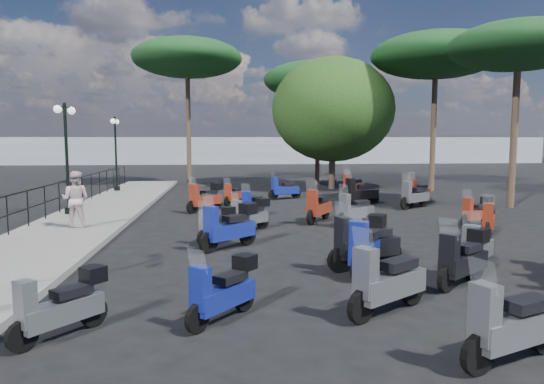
{
  "coord_description": "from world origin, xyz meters",
  "views": [
    {
      "loc": [
        -1.73,
        -12.97,
        2.77
      ],
      "look_at": [
        -0.45,
        1.38,
        1.2
      ],
      "focal_mm": 32.0,
      "sensor_mm": 36.0,
      "label": 1
    }
  ],
  "objects": [
    {
      "name": "ground",
      "position": [
        0.0,
        0.0,
        0.0
      ],
      "size": [
        120.0,
        120.0,
        0.0
      ],
      "primitive_type": "plane",
      "color": "black",
      "rests_on": "ground"
    },
    {
      "name": "sidewalk",
      "position": [
        -6.5,
        3.0,
        0.07
      ],
      "size": [
        3.0,
        30.0,
        0.15
      ],
      "primitive_type": "cube",
      "color": "slate",
      "rests_on": "ground"
    },
    {
      "name": "railing",
      "position": [
        -7.8,
        2.8,
        0.9
      ],
      "size": [
        0.04,
        26.04,
        1.1
      ],
      "color": "black",
      "rests_on": "sidewalk"
    },
    {
      "name": "lamp_post_1",
      "position": [
        -7.39,
        4.58,
        2.36
      ],
      "size": [
        0.46,
        1.12,
        3.88
      ],
      "rotation": [
        0.0,
        0.0,
        -0.22
      ],
      "color": "black",
      "rests_on": "sidewalk"
    },
    {
      "name": "lamp_post_2",
      "position": [
        -7.47,
        12.38,
        2.29
      ],
      "size": [
        0.3,
        1.11,
        3.75
      ],
      "rotation": [
        0.0,
        0.0,
        0.02
      ],
      "color": "black",
      "rests_on": "sidewalk"
    },
    {
      "name": "pedestrian_far",
      "position": [
        -6.3,
        1.81,
        1.0
      ],
      "size": [
        0.88,
        0.72,
        1.69
      ],
      "primitive_type": "imported",
      "rotation": [
        0.0,
        0.0,
        3.04
      ],
      "color": "#C7AAAF",
      "rests_on": "sidewalk"
    },
    {
      "name": "scooter_0",
      "position": [
        -4.09,
        -6.2,
        0.45
      ],
      "size": [
        1.08,
        1.25,
        1.2
      ],
      "rotation": [
        0.0,
        0.0,
        2.45
      ],
      "color": "black",
      "rests_on": "ground"
    },
    {
      "name": "scooter_1",
      "position": [
        -1.84,
        -5.76,
        0.46
      ],
      "size": [
        1.1,
        1.28,
        1.23
      ],
      "rotation": [
        0.0,
        0.0,
        2.45
      ],
      "color": "black",
      "rests_on": "ground"
    },
    {
      "name": "scooter_2",
      "position": [
        -2.08,
        0.03,
        0.45
      ],
      "size": [
        1.03,
        1.26,
        1.19
      ],
      "rotation": [
        0.0,
        0.0,
        2.48
      ],
      "color": "black",
      "rests_on": "ground"
    },
    {
      "name": "scooter_3",
      "position": [
        -1.13,
        1.53,
        0.47
      ],
      "size": [
        1.32,
        1.11,
        1.25
      ],
      "rotation": [
        0.0,
        0.0,
        2.25
      ],
      "color": "black",
      "rests_on": "ground"
    },
    {
      "name": "scooter_4",
      "position": [
        -2.66,
        5.6,
        0.53
      ],
      "size": [
        1.35,
        1.4,
        1.41
      ],
      "rotation": [
        0.0,
        0.0,
        2.38
      ],
      "color": "black",
      "rests_on": "ground"
    },
    {
      "name": "scooter_5",
      "position": [
        -1.58,
        7.51,
        0.41
      ],
      "size": [
        0.85,
        1.33,
        1.18
      ],
      "rotation": [
        0.0,
        0.0,
        2.63
      ],
      "color": "black",
      "rests_on": "ground"
    },
    {
      "name": "scooter_6",
      "position": [
        1.13,
        -3.04,
        0.51
      ],
      "size": [
        1.79,
        0.87,
        1.48
      ],
      "rotation": [
        0.0,
        0.0,
        1.92
      ],
      "color": "black",
      "rests_on": "ground"
    },
    {
      "name": "scooter_7",
      "position": [
        1.13,
        -3.28,
        0.56
      ],
      "size": [
        1.17,
        1.66,
        1.49
      ],
      "rotation": [
        0.0,
        0.0,
        2.58
      ],
      "color": "black",
      "rests_on": "ground"
    },
    {
      "name": "scooter_8",
      "position": [
        -1.73,
        -0.83,
        0.55
      ],
      "size": [
        1.49,
        1.35,
        1.46
      ],
      "rotation": [
        0.0,
        0.0,
        2.29
      ],
      "color": "black",
      "rests_on": "ground"
    },
    {
      "name": "scooter_9",
      "position": [
        -0.91,
        4.04,
        0.43
      ],
      "size": [
        0.91,
        1.41,
        1.25
      ],
      "rotation": [
        0.0,
        0.0,
        2.62
      ],
      "color": "black",
      "rests_on": "ground"
    },
    {
      "name": "scooter_10",
      "position": [
        0.8,
        9.18,
        0.46
      ],
      "size": [
        1.59,
        0.8,
        1.32
      ],
      "rotation": [
        0.0,
        0.0,
        1.94
      ],
      "color": "black",
      "rests_on": "ground"
    },
    {
      "name": "scooter_11",
      "position": [
        1.7,
        -7.53,
        0.48
      ],
      "size": [
        1.66,
        0.87,
        1.39
      ],
      "rotation": [
        0.0,
        0.0,
        1.96
      ],
      "color": "black",
      "rests_on": "ground"
    },
    {
      "name": "scooter_12",
      "position": [
        0.74,
        -5.71,
        0.51
      ],
      "size": [
        1.58,
        1.16,
        1.46
      ],
      "rotation": [
        0.0,
        0.0,
        2.17
      ],
      "color": "black",
      "rests_on": "ground"
    },
    {
      "name": "scooter_13",
      "position": [
        2.68,
        -4.34,
        0.51
      ],
      "size": [
        1.44,
        1.17,
        1.35
      ],
      "rotation": [
        0.0,
        0.0,
        2.22
      ],
      "color": "black",
      "rests_on": "ground"
    },
    {
      "name": "scooter_14",
      "position": [
        1.24,
        2.89,
        0.5
      ],
      "size": [
        1.1,
        1.59,
        1.45
      ],
      "rotation": [
        0.0,
        0.0,
        2.57
      ],
      "color": "black",
      "rests_on": "ground"
    },
    {
      "name": "scooter_15",
      "position": [
        2.29,
        2.12,
        0.48
      ],
      "size": [
        1.47,
        1.09,
        1.37
      ],
      "rotation": [
        0.0,
        0.0,
        2.18
      ],
      "color": "black",
      "rests_on": "ground"
    },
    {
      "name": "scooter_18",
      "position": [
        3.43,
        -3.43,
        0.47
      ],
      "size": [
        1.21,
        1.33,
        1.35
      ],
      "rotation": [
        0.0,
        0.0,
        2.41
      ],
      "color": "black",
      "rests_on": "ground"
    },
    {
      "name": "scooter_19",
      "position": [
        3.75,
        6.8,
        0.51
      ],
      "size": [
        1.77,
        0.92,
        1.48
      ],
      "rotation": [
        0.0,
        0.0,
        1.96
      ],
      "color": "black",
      "rests_on": "ground"
    },
    {
      "name": "scooter_20",
      "position": [
        6.15,
        6.62,
        0.5
      ],
      "size": [
        1.45,
        1.28,
        1.45
      ],
      "rotation": [
        0.0,
        0.0,
        2.29
      ],
      "color": "black",
      "rests_on": "ground"
    },
    {
      "name": "scooter_23",
      "position": [
        5.84,
        0.42,
        0.43
      ],
      "size": [
        0.93,
        1.35,
        1.23
      ],
      "rotation": [
        0.0,
        0.0,
        2.57
      ],
      "color": "black",
      "rests_on": "ground"
    },
    {
      "name": "scooter_24",
      "position": [
        6.17,
        1.75,
        0.45
      ],
      "size": [
        1.37,
        0.89,
        1.2
      ],
      "rotation": [
        0.0,
        0.0,
        2.08
      ],
      "color": "black",
      "rests_on": "ground"
    },
    {
      "name": "scooter_25",
      "position": [
        5.69,
        5.8,
        0.5
      ],
      "size": [
        1.55,
        1.13,
        1.44
      ],
      "rotation": [
        0.0,
        0.0,
        2.17
      ],
      "color": "black",
      "rests_on": "ground"
    },
    {
      "name": "scooter_26",
      "position": [
        4.26,
        10.02,
        0.48
      ],
      "size": [
        1.36,
        1.27,
        1.39
      ],
      "rotation": [
        0.0,
        0.0,
        2.32
      ],
      "color": "black",
      "rests_on": "ground"
    },
    {
      "name": "broadleaf_tree",
      "position": [
        4.02,
        13.71,
        4.39
      ],
      "size": [
        6.77,
        6.77,
        7.27
      ],
      "color": "#38281E",
      "rests_on": "ground"
    },
    {
      "name": "pine_0",
      "position": [
        3.69,
        16.45,
        6.3
      ],
      "size": [
        6.64,
        6.64,
        7.48
      ],
      "color": "#38281E",
      "rests_on": "ground"
    },
    {
      "name": "pine_1",
      "position": [
        9.14,
        12.15,
        7.12
      ],
      "size": [
        6.78,
        6.78,
        8.33
      ],
      "color": "#38281E",
      "rests_on": "ground"
    },
    {
      "name": "pine_2",
      "position": [
        -4.12,
        16.66,
        7.52
      ],
      "size": [
        6.51,
        6.51,
        8.68
      ],
      "color": "#38281E",
      "rests_on": "ground"
    },
    {
      "name": "pine_3",
      "position": [
        9.73,
        5.72,
        6.41
      ],
      "size": [
        5.44,
        5.44,
        7.39
      ],
      "color": "#38281E",
      "rests_on": "ground"
    },
    {
      "name": "distant_hills",
      "position": [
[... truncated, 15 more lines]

